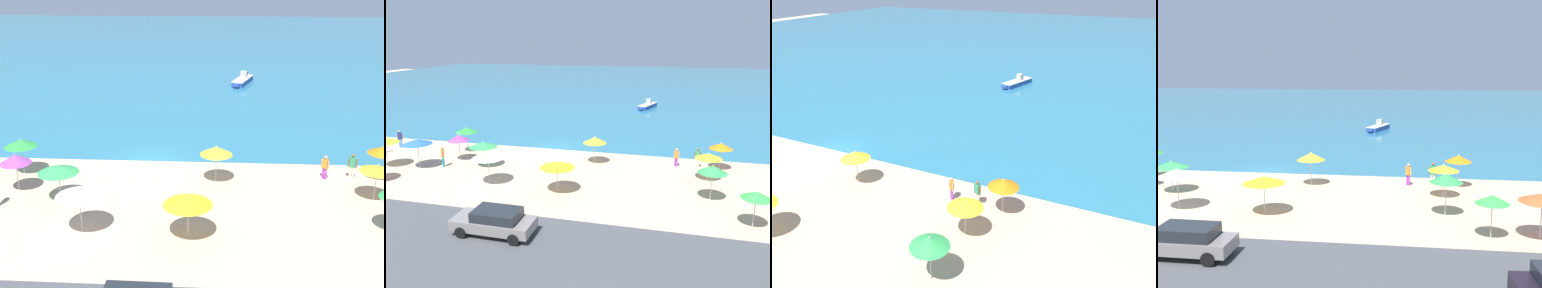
# 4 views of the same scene
# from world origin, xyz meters

# --- Properties ---
(ground_plane) EXTENTS (160.00, 160.00, 0.00)m
(ground_plane) POSITION_xyz_m (0.00, 0.00, 0.00)
(ground_plane) COLOR #CEAC8E
(sea) EXTENTS (150.00, 110.00, 0.05)m
(sea) POSITION_xyz_m (0.00, 55.00, 0.03)
(sea) COLOR teal
(sea) RESTS_ON ground_plane
(beach_umbrella_0) EXTENTS (1.99, 1.99, 2.22)m
(beach_umbrella_0) POSITION_xyz_m (13.61, -5.18, 1.96)
(beach_umbrella_0) COLOR #B2B2B7
(beach_umbrella_0) RESTS_ON ground_plane
(beach_umbrella_2) EXTENTS (1.90, 1.90, 2.51)m
(beach_umbrella_2) POSITION_xyz_m (13.54, -8.89, 2.19)
(beach_umbrella_2) COLOR #B2B2B7
(beach_umbrella_2) RESTS_ON ground_plane
(beach_umbrella_3) EXTENTS (1.99, 1.99, 2.39)m
(beach_umbrella_3) POSITION_xyz_m (4.50, -3.15, 2.06)
(beach_umbrella_3) COLOR #B2B2B7
(beach_umbrella_3) RESTS_ON ground_plane
(beach_umbrella_13) EXTENTS (1.86, 1.86, 2.33)m
(beach_umbrella_13) POSITION_xyz_m (14.78, -2.36, 2.03)
(beach_umbrella_13) COLOR #B2B2B7
(beach_umbrella_13) RESTS_ON ground_plane
(bather_1) EXTENTS (0.42, 0.43, 1.58)m
(bather_1) POSITION_xyz_m (11.35, -2.34, 0.88)
(bather_1) COLOR purple
(bather_1) RESTS_ON ground_plane
(bather_2) EXTENTS (0.54, 0.34, 1.69)m
(bather_2) POSITION_xyz_m (13.06, -2.20, 0.95)
(bather_2) COLOR #F9F3C7
(bather_2) RESTS_ON ground_plane
(skiff_nearshore) EXTENTS (2.73, 5.25, 1.35)m
(skiff_nearshore) POSITION_xyz_m (7.21, 24.40, 0.42)
(skiff_nearshore) COLOR #2A4C9C
(skiff_nearshore) RESTS_ON sea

